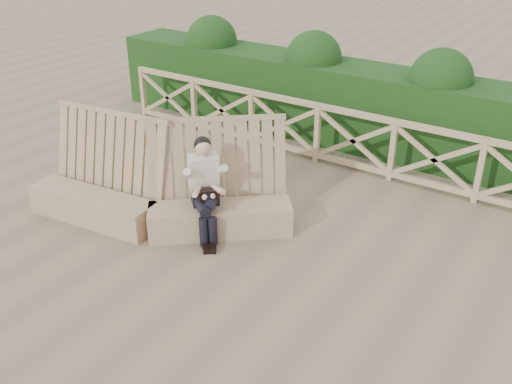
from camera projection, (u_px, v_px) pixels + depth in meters
The scene contains 5 objects.
ground at pixel (236, 263), 7.57m from camera, with size 60.00×60.00×0.00m, color brown.
bench at pixel (157, 200), 8.31m from camera, with size 3.79×2.17×1.57m.
woman at pixel (205, 185), 7.91m from camera, with size 0.83×0.85×1.44m.
guardrail at pixel (353, 141), 9.89m from camera, with size 10.10×0.09×1.10m.
hedge at pixel (382, 111), 10.68m from camera, with size 12.00×1.20×1.50m, color black.
Camera 1 is at (3.74, -5.06, 4.32)m, focal length 40.00 mm.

